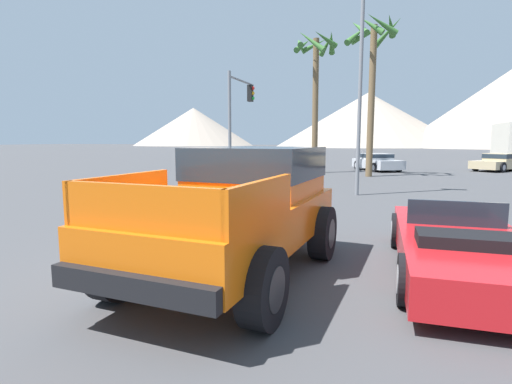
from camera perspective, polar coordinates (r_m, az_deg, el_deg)
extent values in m
plane|color=#424244|center=(6.48, -4.19, -10.96)|extent=(320.00, 320.00, 0.00)
cube|color=orange|center=(5.96, -3.17, -4.38)|extent=(2.24, 4.59, 0.62)
cube|color=orange|center=(6.67, 0.13, 3.01)|extent=(1.93, 2.07, 0.79)
cube|color=#1E2833|center=(6.66, 0.13, 4.23)|extent=(1.97, 2.12, 0.51)
cube|color=orange|center=(5.35, -18.38, -0.16)|extent=(0.19, 1.79, 0.48)
cube|color=orange|center=(4.35, 0.87, -1.43)|extent=(0.19, 1.79, 0.48)
cube|color=orange|center=(4.09, -16.16, -2.30)|extent=(1.90, 0.19, 0.48)
cube|color=black|center=(8.08, 3.91, -2.61)|extent=(1.94, 0.27, 0.24)
cube|color=black|center=(4.15, -17.37, -12.76)|extent=(1.94, 0.27, 0.24)
cylinder|color=black|center=(7.70, -5.51, -4.50)|extent=(0.36, 0.93, 0.91)
cylinder|color=#232326|center=(7.70, -5.51, -4.50)|extent=(0.36, 0.52, 0.50)
cylinder|color=black|center=(6.99, 9.48, -5.79)|extent=(0.36, 0.93, 0.91)
cylinder|color=#232326|center=(6.99, 9.48, -5.79)|extent=(0.36, 0.52, 0.50)
cylinder|color=black|center=(5.49, -19.48, -9.82)|extent=(0.36, 0.93, 0.91)
cylinder|color=#232326|center=(5.49, -19.48, -9.82)|extent=(0.36, 0.52, 0.50)
cylinder|color=black|center=(4.44, 1.06, -13.50)|extent=(0.36, 0.93, 0.91)
cylinder|color=#232326|center=(4.44, 1.06, -13.50)|extent=(0.36, 0.52, 0.50)
cube|color=red|center=(6.82, 27.13, -7.16)|extent=(1.89, 4.65, 0.48)
cube|color=#1E2833|center=(7.22, 26.67, -2.76)|extent=(1.48, 0.11, 0.41)
cube|color=black|center=(5.98, 28.62, -6.06)|extent=(1.41, 0.69, 0.16)
cylinder|color=black|center=(8.13, 19.58, -5.19)|extent=(0.24, 0.66, 0.66)
cylinder|color=#9E9EA3|center=(8.13, 19.58, -5.19)|extent=(0.25, 0.37, 0.36)
cylinder|color=black|center=(8.37, 31.09, -5.48)|extent=(0.24, 0.66, 0.66)
cylinder|color=#9E9EA3|center=(8.37, 31.09, -5.48)|extent=(0.25, 0.37, 0.36)
cylinder|color=black|center=(5.38, 20.75, -11.66)|extent=(0.24, 0.66, 0.66)
cylinder|color=#9E9EA3|center=(5.38, 20.75, -11.66)|extent=(0.25, 0.37, 0.36)
cube|color=tan|center=(31.19, 31.50, 3.39)|extent=(4.17, 4.52, 0.51)
cube|color=tan|center=(31.27, 31.66, 4.29)|extent=(2.38, 2.42, 0.47)
cube|color=#1E2833|center=(31.26, 31.66, 4.40)|extent=(2.43, 2.47, 0.28)
cylinder|color=black|center=(29.60, 31.74, 3.00)|extent=(0.58, 0.64, 0.65)
cylinder|color=#9E9EA3|center=(29.60, 31.74, 3.00)|extent=(0.41, 0.42, 0.35)
cylinder|color=black|center=(30.40, 28.88, 3.28)|extent=(0.58, 0.64, 0.65)
cylinder|color=#9E9EA3|center=(30.40, 28.88, 3.28)|extent=(0.41, 0.42, 0.35)
cylinder|color=black|center=(32.80, 31.27, 3.36)|extent=(0.58, 0.64, 0.65)
cylinder|color=#9E9EA3|center=(32.80, 31.27, 3.36)|extent=(0.41, 0.42, 0.35)
cube|color=#232328|center=(34.03, -2.80, 4.79)|extent=(4.36, 4.41, 0.57)
cube|color=#232328|center=(34.12, -2.87, 5.63)|extent=(2.43, 2.43, 0.43)
cube|color=#1E2833|center=(34.11, -2.88, 5.72)|extent=(2.48, 2.49, 0.26)
cylinder|color=black|center=(33.14, -0.51, 4.50)|extent=(0.63, 0.64, 0.68)
cylinder|color=#9E9EA3|center=(33.14, -0.51, 4.50)|extent=(0.43, 0.43, 0.37)
cylinder|color=black|center=(32.45, -3.31, 4.42)|extent=(0.63, 0.64, 0.68)
cylinder|color=#9E9EA3|center=(32.45, -3.31, 4.42)|extent=(0.43, 0.43, 0.37)
cylinder|color=black|center=(35.63, -2.33, 4.70)|extent=(0.63, 0.64, 0.68)
cylinder|color=#9E9EA3|center=(35.63, -2.33, 4.70)|extent=(0.43, 0.43, 0.37)
cylinder|color=black|center=(35.00, -4.97, 4.63)|extent=(0.63, 0.64, 0.68)
cylinder|color=#9E9EA3|center=(35.00, -4.97, 4.63)|extent=(0.43, 0.43, 0.37)
cube|color=#B7BABF|center=(28.08, 16.94, 3.88)|extent=(3.59, 4.38, 0.57)
cube|color=#B7BABF|center=(28.15, 16.88, 4.88)|extent=(2.20, 2.25, 0.40)
cube|color=#1E2833|center=(28.14, 16.88, 4.98)|extent=(2.25, 2.30, 0.24)
cylinder|color=black|center=(27.42, 19.73, 3.37)|extent=(0.50, 0.63, 0.60)
cylinder|color=#9E9EA3|center=(27.42, 19.73, 3.37)|extent=(0.37, 0.40, 0.33)
cylinder|color=black|center=(26.58, 16.63, 3.38)|extent=(0.50, 0.63, 0.60)
cylinder|color=#9E9EA3|center=(26.58, 16.63, 3.38)|extent=(0.37, 0.40, 0.33)
cylinder|color=black|center=(29.59, 17.20, 3.74)|extent=(0.50, 0.63, 0.60)
cylinder|color=#9E9EA3|center=(29.59, 17.20, 3.74)|extent=(0.37, 0.40, 0.33)
cylinder|color=black|center=(28.82, 14.26, 3.75)|extent=(0.50, 0.63, 0.60)
cylinder|color=#9E9EA3|center=(28.82, 14.26, 3.75)|extent=(0.37, 0.40, 0.33)
cylinder|color=slate|center=(19.91, -3.78, 9.26)|extent=(0.16, 0.16, 5.36)
cylinder|color=slate|center=(21.68, -2.03, 15.58)|extent=(0.11, 3.38, 0.11)
cube|color=black|center=(22.81, -0.82, 13.91)|extent=(0.26, 0.34, 0.90)
sphere|color=red|center=(22.80, -0.46, 14.60)|extent=(0.20, 0.20, 0.20)
sphere|color=orange|center=(22.76, -0.46, 13.93)|extent=(0.20, 0.20, 0.20)
sphere|color=green|center=(22.73, -0.46, 13.25)|extent=(0.20, 0.20, 0.20)
cylinder|color=slate|center=(15.35, 14.67, 14.58)|extent=(0.14, 0.14, 8.03)
cylinder|color=brown|center=(23.46, 16.15, 12.22)|extent=(0.36, 0.53, 8.23)
cone|color=#386B2D|center=(23.92, 18.71, 21.61)|extent=(0.55, 1.76, 1.01)
cone|color=#386B2D|center=(24.81, 18.20, 20.75)|extent=(1.79, 1.49, 1.50)
cone|color=#386B2D|center=(24.98, 15.72, 20.94)|extent=(2.00, 1.05, 1.23)
cone|color=#386B2D|center=(24.61, 14.25, 21.01)|extent=(1.32, 1.89, 1.49)
cone|color=#386B2D|center=(23.59, 14.54, 21.79)|extent=(1.26, 1.59, 1.23)
cone|color=#386B2D|center=(23.33, 16.18, 21.92)|extent=(1.42, 0.52, 1.17)
cone|color=#386B2D|center=(23.23, 17.57, 21.95)|extent=(1.73, 1.17, 1.20)
cylinder|color=brown|center=(25.23, 8.46, 11.90)|extent=(0.36, 0.53, 8.08)
cone|color=#386B2D|center=(25.84, 10.74, 20.27)|extent=(0.53, 1.71, 1.23)
cone|color=#386B2D|center=(26.32, 10.07, 20.00)|extent=(1.24, 1.20, 1.24)
cone|color=#386B2D|center=(26.68, 8.30, 20.02)|extent=(1.63, 0.94, 1.05)
cone|color=#386B2D|center=(26.32, 6.73, 20.12)|extent=(0.84, 1.84, 1.22)
cone|color=#386B2D|center=(25.81, 6.21, 20.48)|extent=(0.97, 2.09, 1.09)
cone|color=#386B2D|center=(25.01, 7.93, 20.60)|extent=(1.75, 0.59, 1.45)
cone|color=#386B2D|center=(25.28, 9.89, 20.76)|extent=(1.38, 1.48, 0.98)
cone|color=gray|center=(127.39, 32.65, 10.06)|extent=(57.25, 57.25, 20.82)
cone|color=gray|center=(130.53, 15.64, 9.91)|extent=(56.77, 56.77, 16.53)
cone|color=gray|center=(150.68, -8.89, 9.19)|extent=(43.65, 43.65, 13.71)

